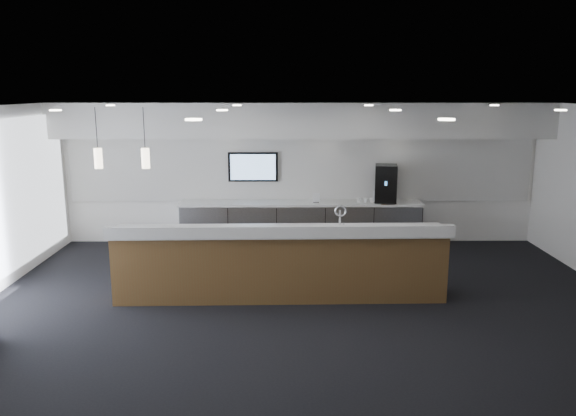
{
  "coord_description": "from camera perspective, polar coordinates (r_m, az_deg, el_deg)",
  "views": [
    {
      "loc": [
        -0.34,
        -7.87,
        3.24
      ],
      "look_at": [
        -0.28,
        1.3,
        1.31
      ],
      "focal_mm": 35.0,
      "sensor_mm": 36.0,
      "label": 1
    }
  ],
  "objects": [
    {
      "name": "ground",
      "position": [
        8.52,
        1.97,
        -10.49
      ],
      "size": [
        10.0,
        10.0,
        0.0
      ],
      "primitive_type": "plane",
      "color": "black",
      "rests_on": "ground"
    },
    {
      "name": "ceiling",
      "position": [
        7.88,
        2.13,
        10.13
      ],
      "size": [
        10.0,
        8.0,
        0.02
      ],
      "primitive_type": "cube",
      "color": "black",
      "rests_on": "back_wall"
    },
    {
      "name": "back_wall",
      "position": [
        12.0,
        1.25,
        3.55
      ],
      "size": [
        10.0,
        0.02,
        3.0
      ],
      "primitive_type": "cube",
      "color": "white",
      "rests_on": "ground"
    },
    {
      "name": "soffit_bulkhead",
      "position": [
        11.44,
        1.34,
        8.93
      ],
      "size": [
        10.0,
        0.9,
        0.7
      ],
      "primitive_type": "cube",
      "color": "silver",
      "rests_on": "back_wall"
    },
    {
      "name": "alcove_panel",
      "position": [
        11.96,
        1.25,
        4.0
      ],
      "size": [
        9.8,
        0.06,
        1.4
      ],
      "primitive_type": "cube",
      "color": "silver",
      "rests_on": "back_wall"
    },
    {
      "name": "back_credenza",
      "position": [
        11.84,
        1.27,
        -1.6
      ],
      "size": [
        5.06,
        0.66,
        0.95
      ],
      "color": "gray",
      "rests_on": "ground"
    },
    {
      "name": "wall_tv",
      "position": [
        11.9,
        -3.57,
        4.19
      ],
      "size": [
        1.05,
        0.08,
        0.62
      ],
      "color": "black",
      "rests_on": "back_wall"
    },
    {
      "name": "pendant_left",
      "position": [
        8.96,
        -13.72,
        5.2
      ],
      "size": [
        0.12,
        0.12,
        0.3
      ],
      "primitive_type": "cylinder",
      "color": "#FFEBC6",
      "rests_on": "ceiling"
    },
    {
      "name": "pendant_right",
      "position": [
        9.15,
        -18.01,
        5.09
      ],
      "size": [
        0.12,
        0.12,
        0.3
      ],
      "primitive_type": "cylinder",
      "color": "#FFEBC6",
      "rests_on": "ceiling"
    },
    {
      "name": "ceiling_can_lights",
      "position": [
        7.88,
        2.13,
        9.91
      ],
      "size": [
        7.0,
        5.0,
        0.02
      ],
      "primitive_type": null,
      "color": "silver",
      "rests_on": "ceiling"
    },
    {
      "name": "service_counter",
      "position": [
        8.9,
        -0.78,
        -5.54
      ],
      "size": [
        5.24,
        0.95,
        1.49
      ],
      "rotation": [
        0.0,
        0.0,
        0.02
      ],
      "color": "brown",
      "rests_on": "ground"
    },
    {
      "name": "coffee_machine",
      "position": [
        11.85,
        9.91,
        2.47
      ],
      "size": [
        0.52,
        0.61,
        0.78
      ],
      "rotation": [
        0.0,
        0.0,
        -0.16
      ],
      "color": "black",
      "rests_on": "back_credenza"
    },
    {
      "name": "info_sign_left",
      "position": [
        11.66,
        2.88,
        1.05
      ],
      "size": [
        0.15,
        0.03,
        0.2
      ],
      "primitive_type": "cube",
      "rotation": [
        0.0,
        0.0,
        0.08
      ],
      "color": "white",
      "rests_on": "back_credenza"
    },
    {
      "name": "info_sign_right",
      "position": [
        11.77,
        9.09,
        1.14
      ],
      "size": [
        0.19,
        0.04,
        0.25
      ],
      "primitive_type": "cube",
      "rotation": [
        0.0,
        0.0,
        0.1
      ],
      "color": "white",
      "rests_on": "back_credenza"
    },
    {
      "name": "cup_0",
      "position": [
        11.82,
        9.2,
        0.79
      ],
      "size": [
        0.1,
        0.1,
        0.09
      ],
      "primitive_type": "imported",
      "color": "white",
      "rests_on": "back_credenza"
    },
    {
      "name": "cup_1",
      "position": [
        11.8,
        8.53,
        0.79
      ],
      "size": [
        0.14,
        0.14,
        0.09
      ],
      "primitive_type": "imported",
      "rotation": [
        0.0,
        0.0,
        0.65
      ],
      "color": "white",
      "rests_on": "back_credenza"
    },
    {
      "name": "cup_2",
      "position": [
        11.78,
        7.85,
        0.79
      ],
      "size": [
        0.12,
        0.12,
        0.09
      ],
      "primitive_type": "imported",
      "rotation": [
        0.0,
        0.0,
        1.29
      ],
      "color": "white",
      "rests_on": "back_credenza"
    },
    {
      "name": "cup_3",
      "position": [
        11.76,
        7.18,
        0.79
      ],
      "size": [
        0.13,
        0.13,
        0.09
      ],
      "primitive_type": "imported",
      "rotation": [
        0.0,
        0.0,
        1.94
      ],
      "color": "white",
      "rests_on": "back_credenza"
    }
  ]
}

